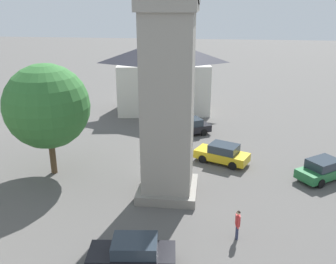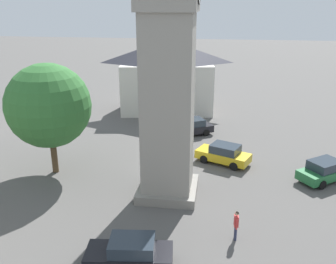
{
  "view_description": "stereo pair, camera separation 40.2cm",
  "coord_description": "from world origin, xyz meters",
  "px_view_note": "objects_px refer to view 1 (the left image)",
  "views": [
    {
      "loc": [
        21.36,
        2.6,
        12.04
      ],
      "look_at": [
        0.0,
        0.0,
        4.28
      ],
      "focal_mm": 39.53,
      "sensor_mm": 36.0,
      "label": 1
    },
    {
      "loc": [
        21.3,
        3.0,
        12.04
      ],
      "look_at": [
        0.0,
        0.0,
        4.28
      ],
      "focal_mm": 39.53,
      "sensor_mm": 36.0,
      "label": 2
    }
  ],
  "objects_px": {
    "tree": "(47,106)",
    "building_terrace_right": "(164,75)",
    "car_red_corner": "(222,153)",
    "pedestrian": "(238,222)",
    "car_white_side": "(189,127)",
    "car_silver_kerb": "(324,169)",
    "car_blue_kerb": "(133,254)"
  },
  "relations": [
    {
      "from": "car_blue_kerb",
      "to": "building_terrace_right",
      "type": "distance_m",
      "value": 26.48
    },
    {
      "from": "car_blue_kerb",
      "to": "car_red_corner",
      "type": "xyz_separation_m",
      "value": [
        -12.59,
        4.38,
        0.0
      ]
    },
    {
      "from": "tree",
      "to": "building_terrace_right",
      "type": "distance_m",
      "value": 17.91
    },
    {
      "from": "tree",
      "to": "building_terrace_right",
      "type": "height_order",
      "value": "tree"
    },
    {
      "from": "car_white_side",
      "to": "car_blue_kerb",
      "type": "bearing_deg",
      "value": -4.18
    },
    {
      "from": "car_silver_kerb",
      "to": "car_white_side",
      "type": "distance_m",
      "value": 12.83
    },
    {
      "from": "car_silver_kerb",
      "to": "car_red_corner",
      "type": "relative_size",
      "value": 0.97
    },
    {
      "from": "car_blue_kerb",
      "to": "car_silver_kerb",
      "type": "distance_m",
      "value": 15.6
    },
    {
      "from": "car_blue_kerb",
      "to": "car_silver_kerb",
      "type": "height_order",
      "value": "same"
    },
    {
      "from": "car_silver_kerb",
      "to": "tree",
      "type": "distance_m",
      "value": 19.82
    },
    {
      "from": "building_terrace_right",
      "to": "car_blue_kerb",
      "type": "bearing_deg",
      "value": 4.4
    },
    {
      "from": "car_silver_kerb",
      "to": "tree",
      "type": "relative_size",
      "value": 0.54
    },
    {
      "from": "car_blue_kerb",
      "to": "car_silver_kerb",
      "type": "xyz_separation_m",
      "value": [
        -10.62,
        11.42,
        0.0
      ]
    },
    {
      "from": "pedestrian",
      "to": "building_terrace_right",
      "type": "relative_size",
      "value": 0.15
    },
    {
      "from": "car_blue_kerb",
      "to": "car_white_side",
      "type": "bearing_deg",
      "value": 175.82
    },
    {
      "from": "car_silver_kerb",
      "to": "car_white_side",
      "type": "bearing_deg",
      "value": -128.29
    },
    {
      "from": "car_blue_kerb",
      "to": "pedestrian",
      "type": "relative_size",
      "value": 2.53
    },
    {
      "from": "car_silver_kerb",
      "to": "building_terrace_right",
      "type": "bearing_deg",
      "value": -139.22
    },
    {
      "from": "car_silver_kerb",
      "to": "car_white_side",
      "type": "height_order",
      "value": "same"
    },
    {
      "from": "car_silver_kerb",
      "to": "car_red_corner",
      "type": "height_order",
      "value": "same"
    },
    {
      "from": "pedestrian",
      "to": "car_white_side",
      "type": "bearing_deg",
      "value": -166.88
    },
    {
      "from": "car_red_corner",
      "to": "tree",
      "type": "xyz_separation_m",
      "value": [
        3.28,
        -12.26,
        4.29
      ]
    },
    {
      "from": "car_silver_kerb",
      "to": "building_terrace_right",
      "type": "relative_size",
      "value": 0.39
    },
    {
      "from": "car_blue_kerb",
      "to": "pedestrian",
      "type": "distance_m",
      "value": 5.78
    },
    {
      "from": "car_white_side",
      "to": "building_terrace_right",
      "type": "bearing_deg",
      "value": -156.17
    },
    {
      "from": "car_blue_kerb",
      "to": "car_white_side",
      "type": "height_order",
      "value": "same"
    },
    {
      "from": "car_red_corner",
      "to": "car_white_side",
      "type": "relative_size",
      "value": 1.01
    },
    {
      "from": "car_white_side",
      "to": "car_silver_kerb",
      "type": "bearing_deg",
      "value": 51.71
    },
    {
      "from": "car_silver_kerb",
      "to": "car_red_corner",
      "type": "xyz_separation_m",
      "value": [
        -1.97,
        -7.04,
        0.0
      ]
    },
    {
      "from": "car_red_corner",
      "to": "car_white_side",
      "type": "xyz_separation_m",
      "value": [
        -5.98,
        -3.02,
        0.0
      ]
    },
    {
      "from": "car_red_corner",
      "to": "pedestrian",
      "type": "bearing_deg",
      "value": 3.73
    },
    {
      "from": "car_blue_kerb",
      "to": "tree",
      "type": "xyz_separation_m",
      "value": [
        -9.31,
        -7.88,
        4.29
      ]
    }
  ]
}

